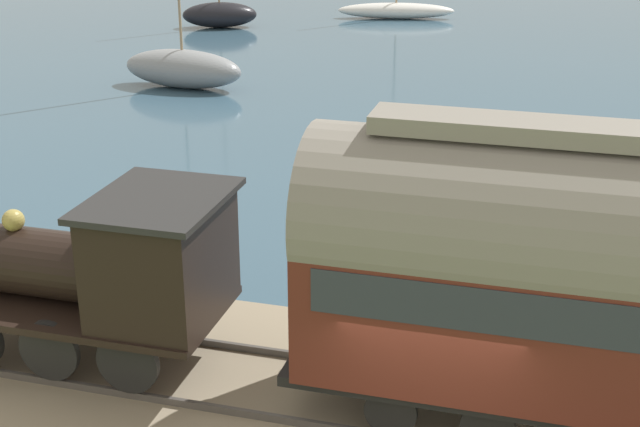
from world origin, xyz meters
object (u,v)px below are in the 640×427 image
sailboat_black (220,14)px  sailboat_white (396,10)px  steam_locomotive (100,266)px  sailboat_gray (183,68)px  rowboat_off_pier (602,230)px

sailboat_black → sailboat_white: (5.27, -8.43, -0.22)m
steam_locomotive → sailboat_gray: 21.35m
sailboat_black → steam_locomotive: bearing=177.5°
sailboat_black → sailboat_white: sailboat_black is taller
sailboat_gray → sailboat_white: size_ratio=1.20×
steam_locomotive → sailboat_white: bearing=3.9°
sailboat_white → rowboat_off_pier: sailboat_white is taller
sailboat_gray → sailboat_black: 13.38m
sailboat_gray → rowboat_off_pier: bearing=-120.8°
sailboat_gray → rowboat_off_pier: 18.96m
sailboat_black → rowboat_off_pier: 30.52m
sailboat_black → sailboat_white: 9.94m
sailboat_black → rowboat_off_pier: bearing=-162.5°
sailboat_black → rowboat_off_pier: (-23.87, -19.01, -0.54)m
sailboat_white → rowboat_off_pier: 31.01m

